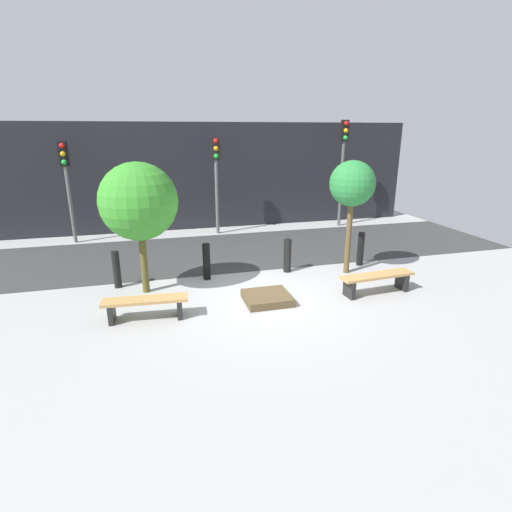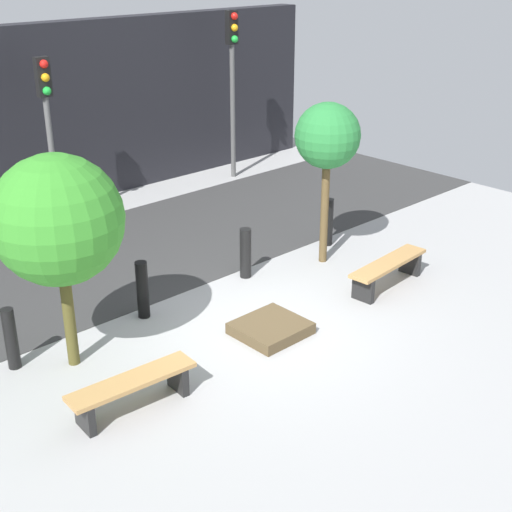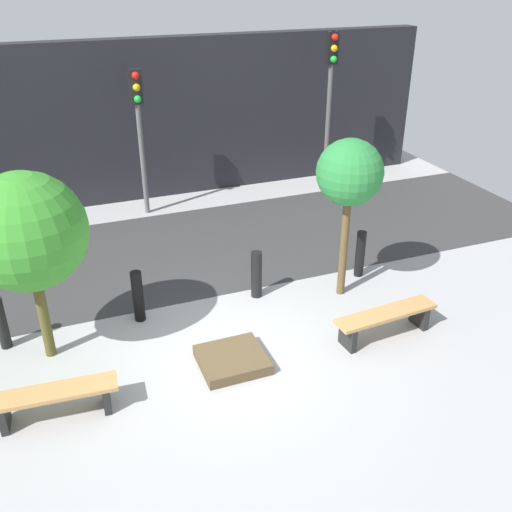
{
  "view_description": "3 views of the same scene",
  "coord_description": "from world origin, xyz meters",
  "px_view_note": "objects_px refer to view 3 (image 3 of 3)",
  "views": [
    {
      "loc": [
        -2.39,
        -8.22,
        3.7
      ],
      "look_at": [
        -0.27,
        -0.33,
        1.12
      ],
      "focal_mm": 28.0,
      "sensor_mm": 36.0,
      "label": 1
    },
    {
      "loc": [
        -6.67,
        -7.1,
        5.45
      ],
      "look_at": [
        0.17,
        0.23,
        1.09
      ],
      "focal_mm": 50.0,
      "sensor_mm": 36.0,
      "label": 2
    },
    {
      "loc": [
        -2.24,
        -7.07,
        5.64
      ],
      "look_at": [
        0.56,
        0.15,
        1.61
      ],
      "focal_mm": 40.0,
      "sensor_mm": 36.0,
      "label": 3
    }
  ],
  "objects_px": {
    "bollard_left": "(138,296)",
    "traffic_light_mid_east": "(330,85)",
    "planter_bed": "(232,360)",
    "tree_behind_left_bench": "(26,232)",
    "bench_left": "(55,398)",
    "traffic_light_mid_west": "(139,117)",
    "bollard_right": "(360,254)",
    "bollard_far_left": "(1,323)",
    "bollard_center": "(256,274)",
    "tree_behind_right_bench": "(350,174)",
    "bench_right": "(385,319)"
  },
  "relations": [
    {
      "from": "bollard_center",
      "to": "bollard_right",
      "type": "distance_m",
      "value": 2.2
    },
    {
      "from": "bollard_right",
      "to": "traffic_light_mid_west",
      "type": "relative_size",
      "value": 0.27
    },
    {
      "from": "planter_bed",
      "to": "bollard_far_left",
      "type": "relative_size",
      "value": 1.11
    },
    {
      "from": "bench_right",
      "to": "bollard_far_left",
      "type": "xyz_separation_m",
      "value": [
        -5.93,
        1.98,
        0.12
      ]
    },
    {
      "from": "planter_bed",
      "to": "tree_behind_right_bench",
      "type": "height_order",
      "value": "tree_behind_right_bench"
    },
    {
      "from": "bollard_far_left",
      "to": "bollard_center",
      "type": "distance_m",
      "value": 4.4
    },
    {
      "from": "planter_bed",
      "to": "bollard_right",
      "type": "distance_m",
      "value": 3.77
    },
    {
      "from": "bench_left",
      "to": "bollard_left",
      "type": "distance_m",
      "value": 2.51
    },
    {
      "from": "bench_left",
      "to": "tree_behind_left_bench",
      "type": "xyz_separation_m",
      "value": [
        0.0,
        1.51,
        1.84
      ]
    },
    {
      "from": "planter_bed",
      "to": "tree_behind_left_bench",
      "type": "relative_size",
      "value": 0.33
    },
    {
      "from": "traffic_light_mid_east",
      "to": "tree_behind_right_bench",
      "type": "bearing_deg",
      "value": -114.25
    },
    {
      "from": "bench_right",
      "to": "tree_behind_right_bench",
      "type": "height_order",
      "value": "tree_behind_right_bench"
    },
    {
      "from": "tree_behind_right_bench",
      "to": "bollard_right",
      "type": "distance_m",
      "value": 2.06
    },
    {
      "from": "bollard_far_left",
      "to": "bollard_center",
      "type": "xyz_separation_m",
      "value": [
        4.4,
        0.0,
        -0.0
      ]
    },
    {
      "from": "tree_behind_left_bench",
      "to": "tree_behind_right_bench",
      "type": "height_order",
      "value": "tree_behind_left_bench"
    },
    {
      "from": "tree_behind_right_bench",
      "to": "bollard_far_left",
      "type": "xyz_separation_m",
      "value": [
        -5.93,
        0.47,
        -1.91
      ]
    },
    {
      "from": "bollard_left",
      "to": "planter_bed",
      "type": "bearing_deg",
      "value": -58.28
    },
    {
      "from": "bollard_far_left",
      "to": "traffic_light_mid_east",
      "type": "relative_size",
      "value": 0.23
    },
    {
      "from": "tree_behind_left_bench",
      "to": "tree_behind_right_bench",
      "type": "bearing_deg",
      "value": -0.0
    },
    {
      "from": "planter_bed",
      "to": "tree_behind_left_bench",
      "type": "xyz_separation_m",
      "value": [
        -2.63,
        1.31,
        2.08
      ]
    },
    {
      "from": "bench_left",
      "to": "traffic_light_mid_west",
      "type": "relative_size",
      "value": 0.5
    },
    {
      "from": "tree_behind_left_bench",
      "to": "bollard_center",
      "type": "distance_m",
      "value": 4.13
    },
    {
      "from": "bench_left",
      "to": "bench_right",
      "type": "bearing_deg",
      "value": 4.25
    },
    {
      "from": "tree_behind_left_bench",
      "to": "traffic_light_mid_east",
      "type": "height_order",
      "value": "traffic_light_mid_east"
    },
    {
      "from": "traffic_light_mid_west",
      "to": "tree_behind_left_bench",
      "type": "bearing_deg",
      "value": -116.94
    },
    {
      "from": "bench_right",
      "to": "bollard_center",
      "type": "relative_size",
      "value": 2.02
    },
    {
      "from": "planter_bed",
      "to": "tree_behind_right_bench",
      "type": "xyz_separation_m",
      "value": [
        2.63,
        1.31,
        2.28
      ]
    },
    {
      "from": "bollard_left",
      "to": "traffic_light_mid_east",
      "type": "distance_m",
      "value": 8.02
    },
    {
      "from": "bollard_right",
      "to": "tree_behind_left_bench",
      "type": "bearing_deg",
      "value": -175.44
    },
    {
      "from": "bollard_far_left",
      "to": "bollard_center",
      "type": "relative_size",
      "value": 1.0
    },
    {
      "from": "bollard_left",
      "to": "traffic_light_mid_east",
      "type": "xyz_separation_m",
      "value": [
        6.06,
        4.71,
        2.32
      ]
    },
    {
      "from": "tree_behind_left_bench",
      "to": "tree_behind_right_bench",
      "type": "xyz_separation_m",
      "value": [
        5.26,
        -0.0,
        0.2
      ]
    },
    {
      "from": "bench_right",
      "to": "bollard_center",
      "type": "xyz_separation_m",
      "value": [
        -1.53,
        1.98,
        0.12
      ]
    },
    {
      "from": "bollard_far_left",
      "to": "tree_behind_left_bench",
      "type": "bearing_deg",
      "value": -35.35
    },
    {
      "from": "traffic_light_mid_east",
      "to": "bollard_far_left",
      "type": "bearing_deg",
      "value": -150.34
    },
    {
      "from": "bench_right",
      "to": "bollard_right",
      "type": "xyz_separation_m",
      "value": [
        0.67,
        1.98,
        0.13
      ]
    },
    {
      "from": "traffic_light_mid_west",
      "to": "tree_behind_right_bench",
      "type": "bearing_deg",
      "value": -63.06
    },
    {
      "from": "bollard_center",
      "to": "bench_right",
      "type": "bearing_deg",
      "value": -52.26
    },
    {
      "from": "bollard_left",
      "to": "traffic_light_mid_east",
      "type": "height_order",
      "value": "traffic_light_mid_east"
    },
    {
      "from": "bollard_left",
      "to": "traffic_light_mid_east",
      "type": "relative_size",
      "value": 0.23
    },
    {
      "from": "bench_left",
      "to": "bollard_right",
      "type": "relative_size",
      "value": 1.81
    },
    {
      "from": "tree_behind_right_bench",
      "to": "traffic_light_mid_east",
      "type": "distance_m",
      "value": 5.7
    },
    {
      "from": "bench_right",
      "to": "tree_behind_right_bench",
      "type": "xyz_separation_m",
      "value": [
        0.0,
        1.51,
        2.02
      ]
    },
    {
      "from": "tree_behind_right_bench",
      "to": "bollard_left",
      "type": "height_order",
      "value": "tree_behind_right_bench"
    },
    {
      "from": "bollard_left",
      "to": "bollard_right",
      "type": "bearing_deg",
      "value": 0.0
    },
    {
      "from": "traffic_light_mid_west",
      "to": "bollard_right",
      "type": "bearing_deg",
      "value": -54.96
    },
    {
      "from": "tree_behind_left_bench",
      "to": "bollard_far_left",
      "type": "xyz_separation_m",
      "value": [
        -0.67,
        0.47,
        -1.71
      ]
    },
    {
      "from": "tree_behind_right_bench",
      "to": "traffic_light_mid_east",
      "type": "height_order",
      "value": "traffic_light_mid_east"
    },
    {
      "from": "traffic_light_mid_east",
      "to": "bollard_left",
      "type": "bearing_deg",
      "value": -142.19
    },
    {
      "from": "bollard_far_left",
      "to": "bollard_left",
      "type": "height_order",
      "value": "bollard_left"
    }
  ]
}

